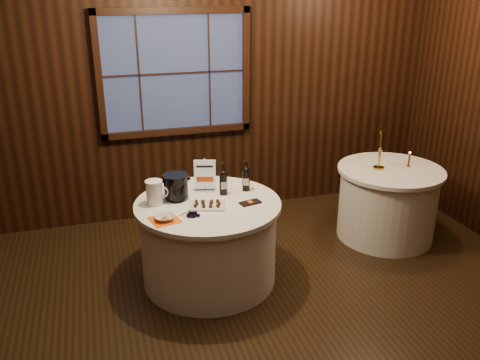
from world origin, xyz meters
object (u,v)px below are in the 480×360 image
object	(u,v)px
chocolate_box	(250,203)
brass_candlestick	(380,155)
port_bottle_right	(246,177)
grape_bunch	(193,213)
sign_stand	(205,180)
port_bottle_left	(223,181)
cracker_bowl	(165,217)
chocolate_plate	(207,205)
main_table	(209,241)
side_table	(387,202)
ice_bucket	(176,186)
red_candle	(409,161)
glass_pitcher	(155,192)

from	to	relation	value
chocolate_box	brass_candlestick	bearing A→B (deg)	3.76
port_bottle_right	grape_bunch	bearing A→B (deg)	-126.49
sign_stand	port_bottle_left	xyz separation A→B (m)	(0.14, -0.12, 0.02)
port_bottle_left	cracker_bowl	bearing A→B (deg)	-143.14
port_bottle_left	port_bottle_right	xyz separation A→B (m)	(0.22, 0.03, -0.00)
chocolate_plate	brass_candlestick	world-z (taller)	brass_candlestick
main_table	port_bottle_left	world-z (taller)	port_bottle_left
main_table	brass_candlestick	size ratio (longest dim) A/B	3.15
side_table	port_bottle_left	world-z (taller)	port_bottle_left
ice_bucket	grape_bunch	bearing A→B (deg)	-79.43
ice_bucket	cracker_bowl	xyz separation A→B (m)	(-0.16, -0.39, -0.10)
side_table	port_bottle_right	world-z (taller)	port_bottle_right
port_bottle_left	ice_bucket	bearing A→B (deg)	-177.45
port_bottle_right	cracker_bowl	size ratio (longest dim) A/B	1.87
side_table	chocolate_plate	distance (m)	2.10
brass_candlestick	port_bottle_left	bearing A→B (deg)	-173.46
main_table	chocolate_box	distance (m)	0.54
chocolate_box	grape_bunch	world-z (taller)	grape_bunch
ice_bucket	chocolate_box	world-z (taller)	ice_bucket
ice_bucket	red_candle	size ratio (longest dim) A/B	1.41
port_bottle_right	chocolate_plate	world-z (taller)	port_bottle_right
glass_pitcher	cracker_bowl	world-z (taller)	glass_pitcher
port_bottle_right	red_candle	distance (m)	1.81
chocolate_box	brass_candlestick	xyz separation A→B (m)	(1.52, 0.46, 0.14)
brass_candlestick	red_candle	world-z (taller)	brass_candlestick
ice_bucket	glass_pitcher	world-z (taller)	ice_bucket
chocolate_box	red_candle	xyz separation A→B (m)	(1.85, 0.43, 0.06)
port_bottle_left	ice_bucket	xyz separation A→B (m)	(-0.43, 0.01, -0.01)
brass_candlestick	red_candle	distance (m)	0.34
side_table	sign_stand	distance (m)	2.02
sign_stand	chocolate_box	world-z (taller)	sign_stand
ice_bucket	grape_bunch	size ratio (longest dim) A/B	1.26
side_table	ice_bucket	distance (m)	2.31
port_bottle_left	port_bottle_right	distance (m)	0.23
brass_candlestick	side_table	bearing A→B (deg)	-12.63
grape_bunch	ice_bucket	bearing A→B (deg)	100.57
port_bottle_left	chocolate_plate	size ratio (longest dim) A/B	0.86
sign_stand	red_candle	world-z (taller)	sign_stand
port_bottle_right	ice_bucket	size ratio (longest dim) A/B	1.27
chocolate_plate	side_table	bearing A→B (deg)	10.91
grape_bunch	brass_candlestick	bearing A→B (deg)	15.32
main_table	port_bottle_left	xyz separation A→B (m)	(0.18, 0.14, 0.51)
port_bottle_right	glass_pitcher	distance (m)	0.85
side_table	brass_candlestick	distance (m)	0.55
sign_stand	chocolate_plate	world-z (taller)	sign_stand
sign_stand	cracker_bowl	world-z (taller)	sign_stand
port_bottle_right	port_bottle_left	bearing A→B (deg)	-153.09
side_table	brass_candlestick	world-z (taller)	brass_candlestick
chocolate_box	brass_candlestick	size ratio (longest dim) A/B	0.45
main_table	port_bottle_left	distance (m)	0.56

